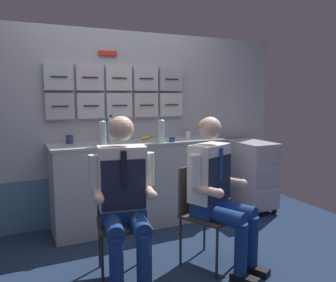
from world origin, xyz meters
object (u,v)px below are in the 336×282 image
(service_trolley, at_px, (251,173))
(folding_chair_right, at_px, (201,203))
(crew_member_left, at_px, (124,192))
(folding_chair_left, at_px, (122,209))
(crew_member_right, at_px, (218,186))
(water_bottle_blue_cap, at_px, (161,130))
(paper_cup_tan, at_px, (70,139))
(snack_banana, at_px, (146,138))

(service_trolley, bearing_deg, folding_chair_right, -144.17)
(folding_chair_right, bearing_deg, service_trolley, 35.83)
(crew_member_left, xyz_separation_m, folding_chair_right, (0.70, 0.02, -0.19))
(service_trolley, xyz_separation_m, folding_chair_left, (-1.93, -0.77, 0.05))
(crew_member_left, relative_size, folding_chair_right, 1.53)
(crew_member_right, distance_m, water_bottle_blue_cap, 1.09)
(service_trolley, relative_size, crew_member_right, 0.68)
(crew_member_left, bearing_deg, water_bottle_blue_cap, 51.49)
(crew_member_right, bearing_deg, paper_cup_tan, 125.62)
(crew_member_right, bearing_deg, folding_chair_left, 159.23)
(water_bottle_blue_cap, bearing_deg, crew_member_right, -87.17)
(service_trolley, bearing_deg, snack_banana, 169.24)
(folding_chair_right, relative_size, paper_cup_tan, 9.40)
(paper_cup_tan, xyz_separation_m, snack_banana, (0.84, -0.04, -0.03))
(snack_banana, bearing_deg, folding_chair_left, -121.22)
(service_trolley, bearing_deg, paper_cup_tan, 172.40)
(snack_banana, bearing_deg, paper_cup_tan, 177.40)
(folding_chair_left, relative_size, folding_chair_right, 1.00)
(water_bottle_blue_cap, bearing_deg, service_trolley, 1.42)
(service_trolley, xyz_separation_m, snack_banana, (-1.31, 0.25, 0.49))
(crew_member_left, distance_m, paper_cup_tan, 1.26)
(folding_chair_right, bearing_deg, crew_member_right, -65.17)
(water_bottle_blue_cap, xyz_separation_m, paper_cup_tan, (-0.91, 0.32, -0.08))
(paper_cup_tan, distance_m, snack_banana, 0.84)
(folding_chair_right, xyz_separation_m, snack_banana, (-0.05, 1.16, 0.44))
(folding_chair_right, height_order, snack_banana, snack_banana)
(crew_member_left, distance_m, snack_banana, 1.37)
(crew_member_right, distance_m, snack_banana, 1.33)
(folding_chair_left, distance_m, crew_member_right, 0.81)
(folding_chair_left, relative_size, crew_member_right, 0.66)
(crew_member_right, relative_size, paper_cup_tan, 14.15)
(crew_member_right, relative_size, snack_banana, 7.33)
(folding_chair_left, bearing_deg, paper_cup_tan, 101.88)
(folding_chair_left, xyz_separation_m, snack_banana, (0.62, 1.02, 0.44))
(folding_chair_left, height_order, water_bottle_blue_cap, water_bottle_blue_cap)
(water_bottle_blue_cap, bearing_deg, folding_chair_right, -91.07)
(folding_chair_left, bearing_deg, crew_member_right, -20.77)
(service_trolley, height_order, snack_banana, snack_banana)
(snack_banana, bearing_deg, crew_member_left, -118.83)
(crew_member_right, height_order, snack_banana, crew_member_right)
(paper_cup_tan, height_order, snack_banana, paper_cup_tan)
(folding_chair_right, xyz_separation_m, paper_cup_tan, (-0.89, 1.19, 0.47))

